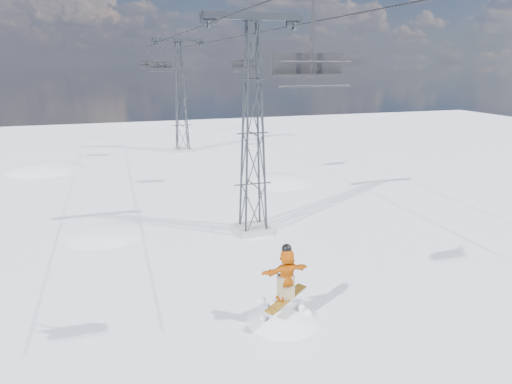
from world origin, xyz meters
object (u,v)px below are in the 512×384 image
snowboarder_jump (282,358)px  lift_tower_far (181,99)px  lift_tower_near (253,134)px  lift_chair_near (310,67)px

snowboarder_jump → lift_tower_far: bearing=87.2°
lift_tower_near → snowboarder_jump: bearing=-100.4°
lift_tower_near → snowboarder_jump: (-1.65, -8.98, -7.07)m
lift_tower_far → lift_chair_near: (-2.20, -36.93, 3.49)m
lift_tower_far → snowboarder_jump: lift_tower_far is taller
lift_tower_far → snowboarder_jump: size_ratio=1.62×
lift_tower_near → snowboarder_jump: 11.55m
lift_tower_near → snowboarder_jump: lift_tower_near is taller
lift_tower_near → lift_tower_far: bearing=90.0°
lift_tower_near → snowboarder_jump: size_ratio=1.62×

